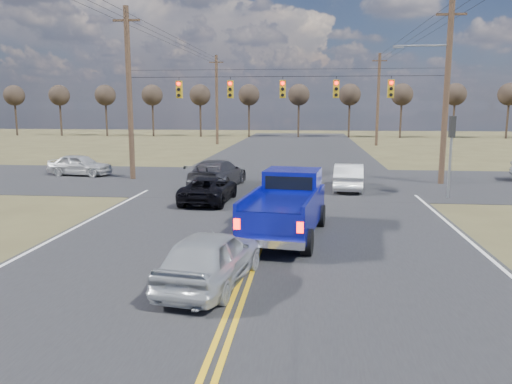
# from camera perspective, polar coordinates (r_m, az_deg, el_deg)

# --- Properties ---
(ground) EXTENTS (160.00, 160.00, 0.00)m
(ground) POSITION_cam_1_polar(r_m,az_deg,el_deg) (11.78, -1.96, -11.93)
(ground) COLOR brown
(ground) RESTS_ON ground
(road_main) EXTENTS (14.00, 120.00, 0.02)m
(road_main) POSITION_cam_1_polar(r_m,az_deg,el_deg) (21.34, 1.79, -1.99)
(road_main) COLOR #28282B
(road_main) RESTS_ON ground
(road_cross) EXTENTS (120.00, 12.00, 0.02)m
(road_cross) POSITION_cam_1_polar(r_m,az_deg,el_deg) (29.20, 2.97, 1.21)
(road_cross) COLOR #28282B
(road_cross) RESTS_ON ground
(signal_gantry) EXTENTS (19.60, 4.83, 10.00)m
(signal_gantry) POSITION_cam_1_polar(r_m,az_deg,el_deg) (28.65, 4.06, 11.19)
(signal_gantry) COLOR #473323
(signal_gantry) RESTS_ON ground
(utility_poles) EXTENTS (19.60, 58.32, 10.00)m
(utility_poles) POSITION_cam_1_polar(r_m,az_deg,el_deg) (27.89, 2.96, 11.58)
(utility_poles) COLOR #473323
(utility_poles) RESTS_ON ground
(treeline) EXTENTS (87.00, 117.80, 7.40)m
(treeline) POSITION_cam_1_polar(r_m,az_deg,el_deg) (37.85, 3.82, 11.82)
(treeline) COLOR #33261C
(treeline) RESTS_ON ground
(pickup_truck) EXTENTS (2.81, 5.88, 2.13)m
(pickup_truck) POSITION_cam_1_polar(r_m,az_deg,el_deg) (16.77, 3.48, -1.66)
(pickup_truck) COLOR black
(pickup_truck) RESTS_ON ground
(silver_suv) EXTENTS (2.31, 4.36, 1.41)m
(silver_suv) POSITION_cam_1_polar(r_m,az_deg,el_deg) (12.34, -5.22, -7.47)
(silver_suv) COLOR #B4B8BD
(silver_suv) RESTS_ON ground
(black_suv) EXTENTS (2.20, 4.42, 1.20)m
(black_suv) POSITION_cam_1_polar(r_m,az_deg,el_deg) (22.88, -5.40, 0.31)
(black_suv) COLOR black
(black_suv) RESTS_ON ground
(white_car_queue) EXTENTS (1.82, 4.32, 1.39)m
(white_car_queue) POSITION_cam_1_polar(r_m,az_deg,el_deg) (26.67, 10.55, 1.74)
(white_car_queue) COLOR silver
(white_car_queue) RESTS_ON ground
(dgrey_car_queue) EXTENTS (2.81, 5.46, 1.51)m
(dgrey_car_queue) POSITION_cam_1_polar(r_m,az_deg,el_deg) (27.03, -4.45, 2.12)
(dgrey_car_queue) COLOR #3A393F
(dgrey_car_queue) RESTS_ON ground
(cross_car_west) EXTENTS (2.11, 4.18, 1.36)m
(cross_car_west) POSITION_cam_1_polar(r_m,az_deg,el_deg) (33.46, -19.47, 2.93)
(cross_car_west) COLOR silver
(cross_car_west) RESTS_ON ground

